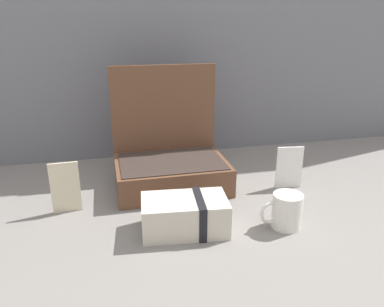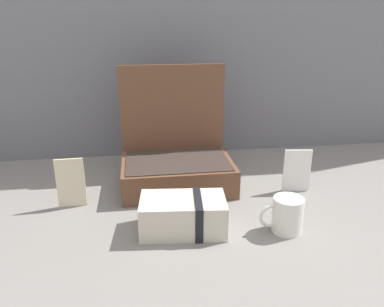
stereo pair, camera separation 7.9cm
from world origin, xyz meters
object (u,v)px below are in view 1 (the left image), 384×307
object	(u,v)px
cream_toiletry_bag	(186,215)
info_card_left	(65,187)
coffee_mug	(286,211)
poster_card_right	(289,167)
open_suitcase	(169,159)

from	to	relation	value
cream_toiletry_bag	info_card_left	distance (m)	0.36
coffee_mug	poster_card_right	bearing A→B (deg)	61.60
open_suitcase	poster_card_right	size ratio (longest dim) A/B	2.73
open_suitcase	poster_card_right	bearing A→B (deg)	-18.16
info_card_left	coffee_mug	bearing A→B (deg)	-23.44
cream_toiletry_bag	open_suitcase	bearing A→B (deg)	87.81
cream_toiletry_bag	info_card_left	size ratio (longest dim) A/B	1.54
open_suitcase	poster_card_right	xyz separation A→B (m)	(0.38, -0.12, -0.02)
coffee_mug	poster_card_right	xyz separation A→B (m)	(0.13, 0.23, 0.02)
open_suitcase	poster_card_right	world-z (taller)	open_suitcase
open_suitcase	cream_toiletry_bag	xyz separation A→B (m)	(-0.01, -0.31, -0.04)
open_suitcase	info_card_left	size ratio (longest dim) A/B	2.55
cream_toiletry_bag	poster_card_right	size ratio (longest dim) A/B	1.65
info_card_left	poster_card_right	world-z (taller)	info_card_left
coffee_mug	poster_card_right	world-z (taller)	poster_card_right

